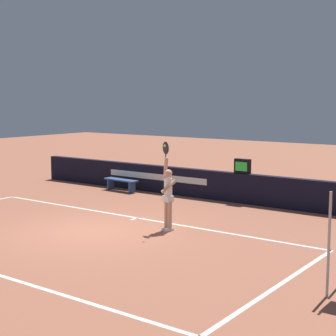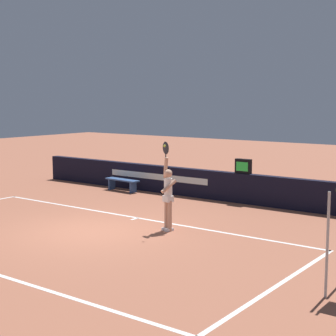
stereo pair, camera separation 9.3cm
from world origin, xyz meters
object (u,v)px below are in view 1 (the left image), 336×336
at_px(speed_display, 242,166).
at_px(tennis_ball, 165,146).
at_px(tennis_player, 168,194).
at_px(courtside_bench_near, 121,182).

relative_size(speed_display, tennis_ball, 8.49).
distance_m(speed_display, tennis_player, 4.56).
xyz_separation_m(tennis_player, courtside_bench_near, (-5.06, 3.91, -0.64)).
bearing_deg(speed_display, tennis_ball, -85.87).
bearing_deg(tennis_ball, tennis_player, 112.18).
xyz_separation_m(speed_display, courtside_bench_near, (-4.84, -0.63, -0.90)).
relative_size(speed_display, courtside_bench_near, 0.37).
distance_m(tennis_ball, courtside_bench_near, 6.98).
bearing_deg(tennis_player, tennis_ball, -67.82).
relative_size(tennis_player, courtside_bench_near, 1.56).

